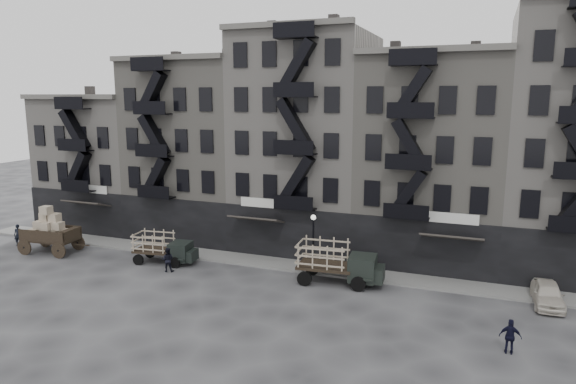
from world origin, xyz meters
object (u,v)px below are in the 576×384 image
(pedestrian_west, at_px, (18,235))
(policeman, at_px, (510,337))
(wagon, at_px, (49,226))
(car_east, at_px, (548,294))
(stake_truck_west, at_px, (163,246))
(stake_truck_east, at_px, (338,260))
(pedestrian_mid, at_px, (168,260))
(horse, at_px, (49,238))

(pedestrian_west, distance_m, policeman, 37.81)
(wagon, distance_m, car_east, 35.93)
(wagon, xyz_separation_m, stake_truck_west, (9.96, 1.00, -0.80))
(stake_truck_east, height_order, pedestrian_mid, stake_truck_east)
(wagon, height_order, policeman, wagon)
(car_east, xyz_separation_m, pedestrian_west, (-39.77, -2.08, 0.20))
(stake_truck_west, bearing_deg, wagon, 178.25)
(pedestrian_west, bearing_deg, pedestrian_mid, -35.32)
(pedestrian_mid, bearing_deg, horse, -23.83)
(horse, relative_size, wagon, 0.45)
(horse, xyz_separation_m, pedestrian_mid, (12.41, -1.40, 0.00))
(stake_truck_east, height_order, car_east, stake_truck_east)
(horse, relative_size, pedestrian_west, 1.15)
(car_east, xyz_separation_m, policeman, (-2.31, -7.16, 0.18))
(horse, height_order, pedestrian_mid, pedestrian_mid)
(horse, bearing_deg, car_east, -83.15)
(policeman, bearing_deg, pedestrian_mid, -10.47)
(car_east, height_order, pedestrian_west, pedestrian_west)
(wagon, distance_m, pedestrian_mid, 11.41)
(stake_truck_west, xyz_separation_m, stake_truck_east, (13.20, 0.57, 0.29))
(stake_truck_west, bearing_deg, pedestrian_mid, -55.40)
(horse, height_order, wagon, wagon)
(wagon, xyz_separation_m, stake_truck_east, (23.16, 1.57, -0.52))
(horse, relative_size, pedestrian_mid, 1.18)
(stake_truck_east, bearing_deg, pedestrian_west, 177.56)
(car_east, distance_m, policeman, 7.52)
(stake_truck_east, xyz_separation_m, pedestrian_mid, (-11.83, -2.08, -0.74))
(horse, bearing_deg, stake_truck_west, -85.17)
(stake_truck_east, relative_size, pedestrian_mid, 3.31)
(horse, height_order, car_east, horse)
(pedestrian_west, xyz_separation_m, pedestrian_mid, (15.29, -1.01, -0.02))
(pedestrian_west, bearing_deg, wagon, -38.66)
(policeman, bearing_deg, stake_truck_east, -30.83)
(pedestrian_mid, bearing_deg, wagon, -19.99)
(wagon, distance_m, policeman, 33.84)
(horse, xyz_separation_m, car_east, (36.89, 1.69, -0.18))
(car_east, bearing_deg, horse, -179.45)
(pedestrian_mid, relative_size, policeman, 1.00)
(horse, xyz_separation_m, policeman, (34.59, -5.47, 0.00))
(policeman, bearing_deg, stake_truck_west, -13.41)
(stake_truck_east, relative_size, pedestrian_west, 3.23)
(wagon, xyz_separation_m, pedestrian_west, (-3.96, 0.49, -1.24))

